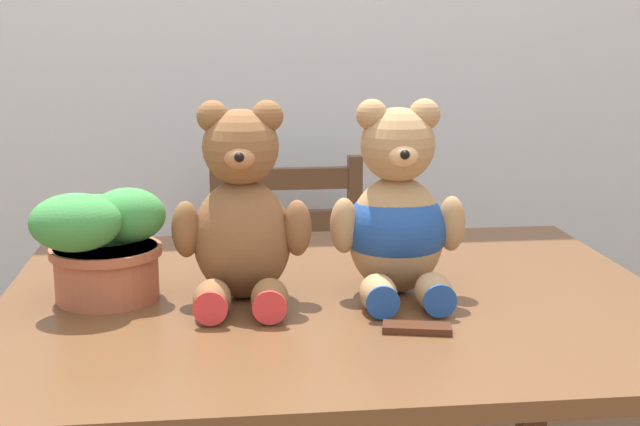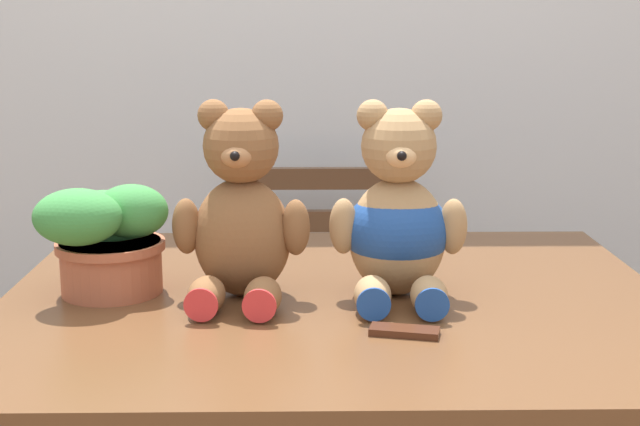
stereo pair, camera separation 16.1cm
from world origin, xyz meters
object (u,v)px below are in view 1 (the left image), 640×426
at_px(wooden_chair_behind, 291,312).
at_px(potted_plant, 101,242).
at_px(chocolate_bar, 417,328).
at_px(teddy_bear_right, 397,218).
at_px(teddy_bear_left, 242,216).

distance_m(wooden_chair_behind, potted_plant, 0.96).
relative_size(wooden_chair_behind, chocolate_bar, 7.65).
xyz_separation_m(teddy_bear_right, potted_plant, (-0.53, 0.02, -0.04)).
distance_m(teddy_bear_left, chocolate_bar, 0.37).
height_order(wooden_chair_behind, teddy_bear_left, teddy_bear_left).
relative_size(teddy_bear_right, chocolate_bar, 3.22).
distance_m(potted_plant, chocolate_bar, 0.58).
relative_size(teddy_bear_left, chocolate_bar, 3.23).
height_order(wooden_chair_behind, chocolate_bar, wooden_chair_behind).
bearing_deg(teddy_bear_right, teddy_bear_left, 2.76).
bearing_deg(teddy_bear_left, teddy_bear_right, -175.47).
bearing_deg(wooden_chair_behind, teddy_bear_left, 78.99).
bearing_deg(potted_plant, chocolate_bar, -24.22).
relative_size(potted_plant, chocolate_bar, 2.06).
bearing_deg(chocolate_bar, potted_plant, 155.78).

